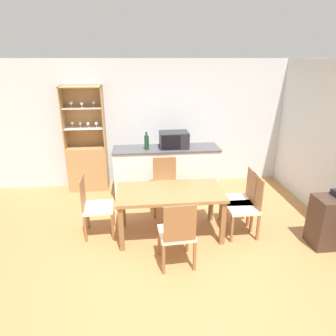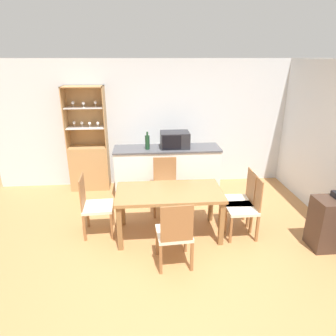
{
  "view_description": "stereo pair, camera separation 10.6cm",
  "coord_description": "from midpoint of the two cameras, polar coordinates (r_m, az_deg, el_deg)",
  "views": [
    {
      "loc": [
        -0.52,
        -3.44,
        2.57
      ],
      "look_at": [
        -0.01,
        1.23,
        0.82
      ],
      "focal_mm": 32.0,
      "sensor_mm": 36.0,
      "label": 1
    },
    {
      "loc": [
        -0.41,
        -3.45,
        2.57
      ],
      "look_at": [
        -0.01,
        1.23,
        0.82
      ],
      "focal_mm": 32.0,
      "sensor_mm": 36.0,
      "label": 2
    }
  ],
  "objects": [
    {
      "name": "wine_bottle",
      "position": [
        5.52,
        -4.64,
        4.93
      ],
      "size": [
        0.08,
        0.08,
        0.33
      ],
      "color": "#193D23",
      "rests_on": "kitchen_counter"
    },
    {
      "name": "dining_chair_side_left_far",
      "position": [
        4.66,
        -14.34,
        -7.06
      ],
      "size": [
        0.45,
        0.45,
        0.94
      ],
      "rotation": [
        0.0,
        0.0,
        -1.53
      ],
      "color": "beige",
      "rests_on": "ground_plane"
    },
    {
      "name": "side_cabinet",
      "position": [
        4.9,
        28.57,
        -8.94
      ],
      "size": [
        0.63,
        0.39,
        0.75
      ],
      "color": "#422D23",
      "rests_on": "ground_plane"
    },
    {
      "name": "ground_plane",
      "position": [
        4.33,
        1.29,
        -16.07
      ],
      "size": [
        18.0,
        18.0,
        0.0
      ],
      "primitive_type": "plane",
      "color": "#B27A47"
    },
    {
      "name": "dining_chair_head_near",
      "position": [
        3.88,
        0.95,
        -12.37
      ],
      "size": [
        0.46,
        0.46,
        0.94
      ],
      "rotation": [
        0.0,
        0.0,
        0.06
      ],
      "color": "beige",
      "rests_on": "ground_plane"
    },
    {
      "name": "wall_back",
      "position": [
        6.23,
        -1.76,
        8.39
      ],
      "size": [
        6.8,
        0.06,
        2.55
      ],
      "color": "silver",
      "rests_on": "ground_plane"
    },
    {
      "name": "microwave",
      "position": [
        5.62,
        0.59,
        5.42
      ],
      "size": [
        0.53,
        0.4,
        0.3
      ],
      "color": "#232328",
      "rests_on": "kitchen_counter"
    },
    {
      "name": "dining_chair_head_far",
      "position": [
        5.19,
        -1.1,
        -3.47
      ],
      "size": [
        0.44,
        0.44,
        0.94
      ],
      "rotation": [
        0.0,
        0.0,
        3.13
      ],
      "color": "beige",
      "rests_on": "ground_plane"
    },
    {
      "name": "display_cabinet",
      "position": [
        6.28,
        -15.48,
        1.38
      ],
      "size": [
        0.77,
        0.38,
        2.06
      ],
      "color": "tan",
      "rests_on": "ground_plane"
    },
    {
      "name": "dining_table",
      "position": [
        4.45,
        -0.26,
        -5.43
      ],
      "size": [
        1.56,
        0.81,
        0.72
      ],
      "color": "olive",
      "rests_on": "ground_plane"
    },
    {
      "name": "dining_chair_side_right_near",
      "position": [
        4.65,
        13.86,
        -7.07
      ],
      "size": [
        0.44,
        0.44,
        0.94
      ],
      "rotation": [
        0.0,
        0.0,
        1.58
      ],
      "color": "beige",
      "rests_on": "ground_plane"
    },
    {
      "name": "kitchen_counter",
      "position": [
        5.79,
        -0.85,
        -0.72
      ],
      "size": [
        2.0,
        0.57,
        0.97
      ],
      "color": "white",
      "rests_on": "ground_plane"
    },
    {
      "name": "dining_chair_side_right_far",
      "position": [
        4.85,
        12.92,
        -5.79
      ],
      "size": [
        0.46,
        0.46,
        0.94
      ],
      "rotation": [
        0.0,
        0.0,
        1.52
      ],
      "color": "beige",
      "rests_on": "ground_plane"
    }
  ]
}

